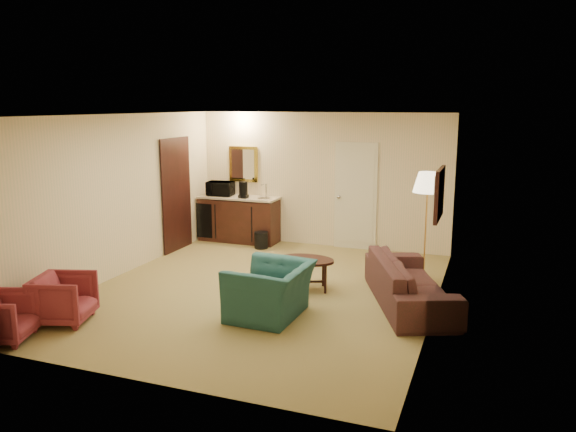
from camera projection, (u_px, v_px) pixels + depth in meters
name	position (u px, v px, depth m)	size (l,w,h in m)	color
ground	(262.00, 291.00, 8.41)	(6.00, 6.00, 0.00)	olive
room_walls	(274.00, 171.00, 8.81)	(5.02, 6.01, 2.61)	beige
wetbar_cabinet	(239.00, 219.00, 11.38)	(1.64, 0.58, 0.92)	#3A1812
sofa	(410.00, 274.00, 7.76)	(2.22, 0.65, 0.87)	black
teal_armchair	(270.00, 282.00, 7.32)	(1.08, 0.70, 0.95)	#20524F
rose_chair_near	(64.00, 296.00, 7.15)	(0.67, 0.63, 0.69)	maroon
rose_chair_far	(4.00, 315.00, 6.59)	(0.62, 0.58, 0.64)	maroon
coffee_table	(306.00, 274.00, 8.41)	(0.85, 0.57, 0.49)	black
floor_lamp	(426.00, 227.00, 8.78)	(0.46, 0.46, 1.74)	gold
waste_bin	(261.00, 240.00, 10.86)	(0.26, 0.26, 0.33)	black
microwave	(220.00, 187.00, 11.38)	(0.52, 0.29, 0.35)	black
coffee_maker	(243.00, 190.00, 11.11)	(0.17, 0.17, 0.32)	black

